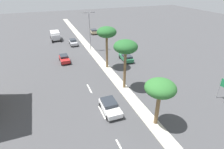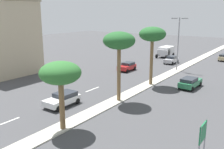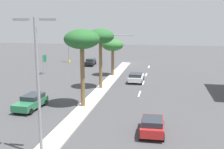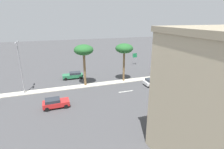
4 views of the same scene
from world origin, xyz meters
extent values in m
plane|color=#424244|center=(0.00, 33.59, 0.00)|extent=(160.00, 160.00, 0.00)
cube|color=silver|center=(-5.13, 4.00, 0.01)|extent=(0.20, 2.80, 0.01)
cube|color=silver|center=(-5.13, 12.27, 0.01)|extent=(0.20, 2.80, 0.01)
cube|color=silver|center=(-5.13, 18.65, 0.01)|extent=(0.20, 2.80, 0.01)
cube|color=silver|center=(-5.13, 25.11, 0.01)|extent=(0.20, 2.80, 0.01)
cylinder|color=gray|center=(12.58, 1.13, 3.19)|extent=(0.24, 0.24, 6.37)
cylinder|color=gold|center=(12.58, 1.13, 0.25)|extent=(0.53, 0.53, 0.50)
cylinder|color=gray|center=(5.51, 1.13, 6.06)|extent=(14.13, 0.16, 0.16)
cube|color=black|center=(7.87, 1.13, 5.51)|extent=(0.20, 0.32, 0.90)
sphere|color=yellow|center=(7.87, 1.01, 5.51)|extent=(0.18, 0.18, 0.18)
cube|color=black|center=(3.16, 1.13, 5.51)|extent=(0.20, 0.32, 0.90)
sphere|color=yellow|center=(3.16, 1.01, 5.51)|extent=(0.18, 0.18, 0.18)
cylinder|color=gray|center=(12.03, 14.39, 1.67)|extent=(0.10, 0.10, 3.34)
cylinder|color=gray|center=(12.03, 15.64, 1.67)|extent=(0.10, 0.10, 3.34)
cube|color=#19723F|center=(12.03, 15.02, 2.74)|extent=(0.08, 1.39, 1.19)
cylinder|color=brown|center=(0.35, 14.26, 2.32)|extent=(0.47, 0.47, 4.41)
ellipsoid|color=#2D6B2D|center=(0.35, 14.26, 5.15)|extent=(3.55, 3.55, 1.95)
cylinder|color=brown|center=(0.30, 23.31, 3.27)|extent=(0.42, 0.42, 6.31)
ellipsoid|color=#235B28|center=(0.30, 23.31, 7.06)|extent=(3.61, 3.61, 1.99)
cylinder|color=brown|center=(0.33, 31.61, 3.35)|extent=(0.45, 0.45, 6.45)
ellipsoid|color=#235B28|center=(0.33, 31.61, 7.22)|extent=(3.69, 3.69, 2.03)
cylinder|color=gray|center=(-0.01, 42.71, 4.71)|extent=(0.20, 0.20, 9.17)
cube|color=gray|center=(-0.91, 42.71, 9.14)|extent=(1.10, 0.24, 0.16)
cube|color=gray|center=(0.89, 42.71, 9.14)|extent=(1.10, 0.24, 0.16)
cube|color=red|center=(-7.26, 37.48, 0.67)|extent=(1.88, 3.89, 0.70)
cube|color=#262B33|center=(-7.27, 37.96, 1.24)|extent=(1.67, 2.15, 0.44)
cylinder|color=black|center=(-6.38, 36.15, 0.32)|extent=(0.23, 0.64, 0.64)
cylinder|color=black|center=(-8.10, 36.12, 0.32)|extent=(0.23, 0.64, 0.64)
cylinder|color=black|center=(-6.43, 38.85, 0.32)|extent=(0.23, 0.64, 0.64)
cylinder|color=black|center=(-8.15, 38.81, 0.32)|extent=(0.23, 0.64, 0.64)
cube|color=#287047|center=(5.43, 33.48, 0.66)|extent=(2.06, 4.51, 0.68)
cube|color=#262B33|center=(5.40, 32.93, 1.23)|extent=(1.77, 2.52, 0.47)
cylinder|color=black|center=(4.65, 35.07, 0.32)|extent=(0.25, 0.65, 0.64)
cylinder|color=black|center=(6.38, 34.98, 0.32)|extent=(0.25, 0.65, 0.64)
cylinder|color=black|center=(4.48, 31.98, 0.32)|extent=(0.25, 0.65, 0.64)
cylinder|color=black|center=(6.21, 31.89, 0.32)|extent=(0.25, 0.65, 0.64)
cube|color=black|center=(6.90, 4.39, 0.62)|extent=(1.97, 4.29, 0.60)
cube|color=#262B33|center=(6.93, 3.86, 1.15)|extent=(1.69, 2.39, 0.45)
cylinder|color=black|center=(5.99, 5.81, 0.32)|extent=(0.26, 0.65, 0.64)
cylinder|color=black|center=(7.64, 5.90, 0.32)|extent=(0.26, 0.65, 0.64)
cylinder|color=black|center=(6.15, 2.87, 0.32)|extent=(0.26, 0.65, 0.64)
cylinder|color=black|center=(7.81, 2.96, 0.32)|extent=(0.26, 0.65, 0.64)
cube|color=silver|center=(-4.01, 18.42, 0.64)|extent=(2.04, 4.17, 0.64)
cube|color=#262B33|center=(-4.00, 18.94, 1.19)|extent=(1.82, 2.30, 0.47)
cylinder|color=black|center=(-3.08, 16.96, 0.32)|extent=(0.23, 0.64, 0.64)
cylinder|color=black|center=(-4.97, 16.98, 0.32)|extent=(0.23, 0.64, 0.64)
cylinder|color=black|center=(-3.04, 19.87, 0.32)|extent=(0.23, 0.64, 0.64)
cylinder|color=black|center=(-4.94, 19.89, 0.32)|extent=(0.23, 0.64, 0.64)
camera|label=1|loc=(-10.82, 0.43, 15.70)|focal=28.96mm
camera|label=2|loc=(15.56, -0.10, 9.99)|focal=40.39mm
camera|label=3|loc=(-7.99, 59.09, 9.08)|focal=44.53mm
camera|label=4|loc=(-32.63, 37.22, 13.01)|focal=28.17mm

